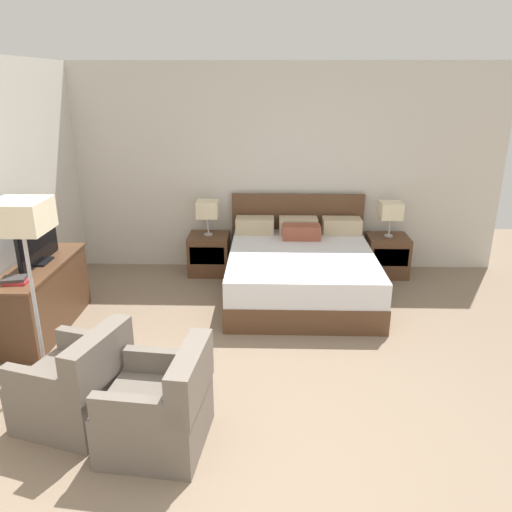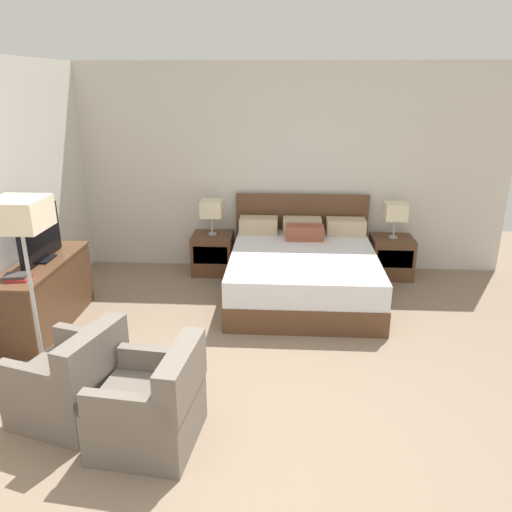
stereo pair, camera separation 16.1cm
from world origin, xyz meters
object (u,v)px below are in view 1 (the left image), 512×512
nightstand_right (387,255)px  dresser (43,296)px  book_blue_cover (14,279)px  floor_lamp (22,228)px  nightstand_left (209,254)px  armchair_by_window (77,387)px  bed (300,270)px  book_red_cover (17,281)px  table_lamp_right (391,211)px  armchair_companion (161,409)px  table_lamp_left (208,209)px  tv (37,238)px

nightstand_right → dresser: (-3.87, -1.66, 0.10)m
book_blue_cover → floor_lamp: floor_lamp is taller
nightstand_right → book_blue_cover: (-3.87, -2.13, 0.49)m
nightstand_right → nightstand_left: bearing=180.0°
armchair_by_window → bed: bearing=53.2°
nightstand_left → book_red_cover: (-1.49, -2.13, 0.46)m
table_lamp_right → armchair_companion: bearing=-124.5°
book_red_cover → nightstand_right: bearing=28.9°
table_lamp_left → dresser: size_ratio=0.32×
tv → nightstand_right: bearing=22.4°
nightstand_right → tv: tv is taller
tv → armchair_companion: size_ratio=1.08×
table_lamp_right → nightstand_left: bearing=-180.0°
bed → armchair_by_window: bearing=-126.8°
table_lamp_left → nightstand_left: bearing=-90.0°
dresser → tv: size_ratio=1.75×
bed → table_lamp_right: (1.18, 0.68, 0.57)m
table_lamp_right → armchair_by_window: table_lamp_right is taller
armchair_companion → floor_lamp: bearing=148.3°
nightstand_right → tv: size_ratio=0.65×
bed → table_lamp_left: size_ratio=4.36×
table_lamp_left → book_blue_cover: 2.61m
nightstand_right → armchair_by_window: size_ratio=0.62×
nightstand_right → armchair_companion: (-2.30, -3.36, 0.02)m
dresser → tv: tv is taller
table_lamp_right → book_red_cover: 4.40m
nightstand_left → armchair_by_window: 3.17m
armchair_by_window → floor_lamp: 1.28m
tv → armchair_by_window: tv is taller
nightstand_left → floor_lamp: bearing=-112.4°
table_lamp_right → bed: bearing=-149.9°
table_lamp_left → tv: tv is taller
armchair_companion → floor_lamp: size_ratio=0.47×
book_blue_cover → nightstand_right: bearing=28.8°
armchair_companion → table_lamp_right: bearing=55.5°
table_lamp_right → armchair_by_window: bearing=-134.0°
dresser → nightstand_left: bearing=47.6°
book_blue_cover → armchair_companion: (1.57, -1.23, -0.47)m
floor_lamp → armchair_companion: bearing=-31.7°
armchair_companion → armchair_by_window: bearing=159.7°
bed → dresser: bed is taller
nightstand_right → floor_lamp: size_ratio=0.33×
table_lamp_right → book_blue_cover: (-3.87, -2.13, -0.12)m
dresser → armchair_companion: (1.57, -1.70, -0.08)m
bed → dresser: 2.86m
armchair_companion → tv: bearing=131.5°
table_lamp_left → dresser: bearing=-132.3°
nightstand_left → tv: (-1.51, -1.59, 0.70)m
nightstand_left → table_lamp_left: bearing=90.0°
dresser → tv: (0.00, 0.07, 0.60)m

